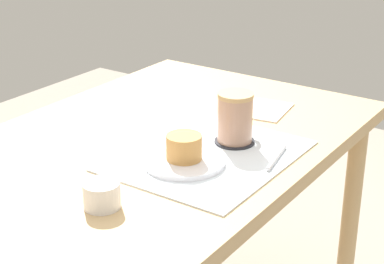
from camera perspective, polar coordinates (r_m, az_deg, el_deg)
The scene contains 9 objects.
dining_table at distance 1.53m, azimuth -3.56°, elevation -3.82°, with size 1.13×0.74×0.75m.
placemat at distance 1.40m, azimuth 1.35°, elevation -2.16°, with size 0.41×0.34×0.00m, color white.
pastry_plate at distance 1.36m, azimuth -0.71°, elevation -2.61°, with size 0.17×0.17×0.01m, color white.
pastry at distance 1.35m, azimuth -0.71°, elevation -1.35°, with size 0.08×0.08×0.05m, color tan.
coffee_coaster at distance 1.47m, azimuth 3.80°, elevation -0.84°, with size 0.09×0.09×0.01m, color #232328.
coffee_mug at distance 1.45m, azimuth 3.91°, elevation 1.35°, with size 0.11×0.08×0.11m.
teaspoon at distance 1.39m, azimuth 7.53°, elevation -2.26°, with size 0.01×0.01×0.13m, color silver.
paper_napkin at distance 1.69m, azimuth 5.91°, elevation 2.08°, with size 0.15×0.15×0.00m, color silver.
sugar_bowl at distance 1.21m, azimuth -8.02°, elevation -5.56°, with size 0.07×0.07×0.05m, color white.
Camera 1 is at (-1.07, -0.85, 1.34)m, focal length 60.00 mm.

